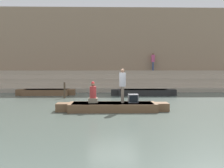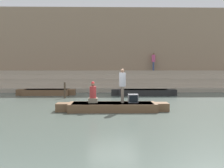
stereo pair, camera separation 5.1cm
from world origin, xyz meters
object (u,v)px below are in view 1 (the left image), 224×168
(rowboat_main, at_px, (113,107))
(tv_set, at_px, (133,98))
(person_standing, at_px, (123,83))
(moored_boat_shore, at_px, (143,92))
(mooring_post, at_px, (65,90))
(person_on_steps, at_px, (153,60))
(person_rowing, at_px, (93,94))
(moored_boat_distant, at_px, (46,92))

(rowboat_main, bearing_deg, tv_set, 3.80)
(person_standing, height_order, moored_boat_shore, person_standing)
(mooring_post, bearing_deg, person_on_steps, 43.54)
(moored_boat_shore, distance_m, person_on_steps, 6.38)
(moored_boat_shore, distance_m, mooring_post, 6.29)
(person_standing, bearing_deg, mooring_post, 123.71)
(person_on_steps, bearing_deg, person_rowing, -18.28)
(person_standing, height_order, moored_boat_distant, person_standing)
(tv_set, bearing_deg, mooring_post, 131.72)
(moored_boat_shore, height_order, person_on_steps, person_on_steps)
(rowboat_main, distance_m, moored_boat_shore, 7.81)
(rowboat_main, height_order, person_rowing, person_rowing)
(person_standing, xyz_separation_m, person_rowing, (-1.53, 0.04, -0.57))
(tv_set, bearing_deg, person_on_steps, 77.58)
(person_rowing, relative_size, moored_boat_shore, 0.21)
(person_standing, xyz_separation_m, tv_set, (0.56, 0.07, -0.80))
(tv_set, height_order, moored_boat_shore, tv_set)
(mooring_post, bearing_deg, tv_set, -50.64)
(person_on_steps, bearing_deg, rowboat_main, -14.21)
(moored_boat_distant, bearing_deg, person_standing, -48.53)
(tv_set, xyz_separation_m, mooring_post, (-4.40, 5.36, -0.06))
(mooring_post, distance_m, person_on_steps, 10.95)
(person_rowing, xyz_separation_m, moored_boat_distant, (-4.14, 7.59, -0.62))
(tv_set, height_order, mooring_post, mooring_post)
(moored_boat_shore, height_order, moored_boat_distant, same)
(moored_boat_shore, xyz_separation_m, moored_boat_distant, (-7.84, 0.35, -0.00))
(person_standing, height_order, person_rowing, person_standing)
(moored_boat_distant, bearing_deg, tv_set, -45.63)
(rowboat_main, relative_size, person_standing, 3.28)
(rowboat_main, distance_m, person_rowing, 1.20)
(moored_boat_distant, bearing_deg, rowboat_main, -51.28)
(moored_boat_distant, distance_m, person_on_steps, 11.22)
(person_standing, bearing_deg, moored_boat_distant, 125.11)
(person_standing, relative_size, person_on_steps, 1.00)
(person_standing, relative_size, person_rowing, 1.59)
(rowboat_main, height_order, moored_boat_distant, moored_boat_distant)
(tv_set, relative_size, moored_boat_distant, 0.11)
(tv_set, height_order, person_on_steps, person_on_steps)
(moored_boat_distant, height_order, person_on_steps, person_on_steps)
(person_standing, bearing_deg, person_rowing, 177.13)
(rowboat_main, relative_size, mooring_post, 4.99)
(person_on_steps, bearing_deg, person_standing, -12.19)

